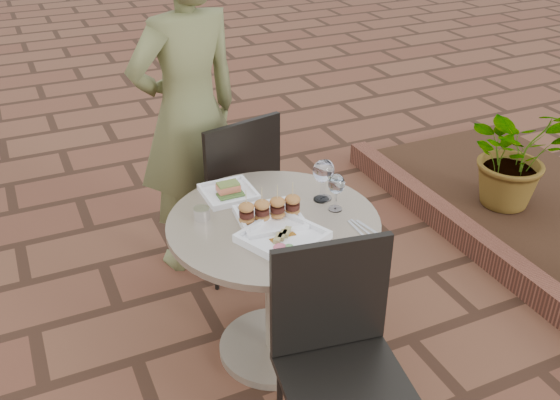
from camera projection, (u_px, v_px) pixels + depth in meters
name	position (u px, v px, depth m)	size (l,w,h in m)	color
ground	(253.00, 393.00, 2.74)	(60.00, 60.00, 0.00)	brown
cafe_table	(274.00, 268.00, 2.74)	(0.90, 0.90, 0.73)	gray
chair_far	(233.00, 183.00, 3.28)	(0.52, 0.52, 0.93)	black
chair_near	(338.00, 347.00, 2.21)	(0.50, 0.50, 0.93)	black
diner	(189.00, 115.00, 3.22)	(0.64, 0.42, 1.77)	brown
plate_salmon	(229.00, 192.00, 2.79)	(0.22, 0.22, 0.06)	white
plate_sliders	(270.00, 213.00, 2.59)	(0.28, 0.28, 0.17)	white
plate_tuna	(283.00, 237.00, 2.47)	(0.37, 0.37, 0.03)	white
wine_glass_right	(336.00, 185.00, 2.63)	(0.07, 0.07, 0.17)	white
wine_glass_mid	(322.00, 172.00, 2.70)	(0.08, 0.08, 0.19)	white
wine_glass_far	(325.00, 171.00, 2.71)	(0.08, 0.08, 0.19)	white
steel_ramekin	(202.00, 213.00, 2.61)	(0.07, 0.07, 0.05)	silver
cutlery_set	(365.00, 231.00, 2.54)	(0.09, 0.20, 0.00)	silver
planter_curb	(494.00, 256.00, 3.52)	(0.12, 3.00, 0.15)	brown
potted_plant_a	(515.00, 154.00, 3.91)	(0.63, 0.55, 0.70)	#33662D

